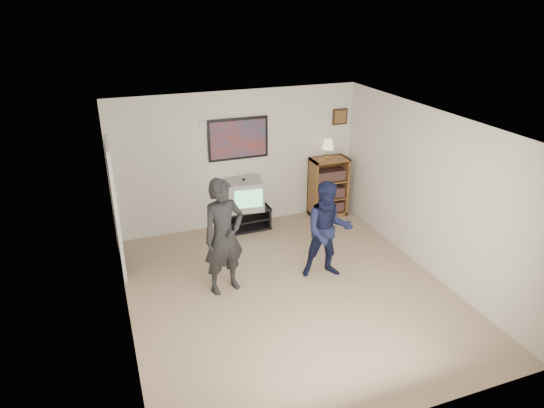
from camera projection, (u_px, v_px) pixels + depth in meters
room_shell at (282, 205)px, 6.86m from camera, size 4.51×5.00×2.51m
media_stand at (247, 218)px, 8.91m from camera, size 0.84×0.48×0.41m
crt_television at (244, 194)px, 8.71m from camera, size 0.70×0.61×0.54m
bookshelf at (328, 187)px, 9.34m from camera, size 0.70×0.40×1.15m
table_lamp at (328, 149)px, 9.05m from camera, size 0.23×0.23×0.36m
person_tall at (224, 237)px, 6.81m from camera, size 0.71×0.55×1.72m
person_short at (328, 230)px, 7.21m from camera, size 0.86×0.74×1.52m
controller_left at (220, 205)px, 6.79m from camera, size 0.04×0.11×0.03m
controller_right at (324, 204)px, 7.23m from camera, size 0.03×0.11×0.03m
poster at (238, 139)px, 8.53m from camera, size 1.10×0.03×0.75m
air_vent at (207, 125)px, 8.24m from camera, size 0.28×0.02×0.14m
small_picture at (340, 117)px, 9.09m from camera, size 0.30×0.03×0.30m
doorway at (114, 209)px, 7.33m from camera, size 0.03×0.85×2.00m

